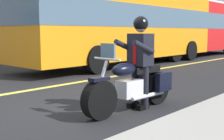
{
  "coord_description": "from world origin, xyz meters",
  "views": [
    {
      "loc": [
        3.44,
        4.38,
        1.44
      ],
      "look_at": [
        -0.55,
        0.75,
        0.75
      ],
      "focal_mm": 47.18,
      "sensor_mm": 36.0,
      "label": 1
    }
  ],
  "objects_px": {
    "bus_near": "(189,25)",
    "bus_far": "(129,23)",
    "motorcycle_main": "(133,86)",
    "rider_main": "(140,54)"
  },
  "relations": [
    {
      "from": "motorcycle_main",
      "to": "rider_main",
      "type": "relative_size",
      "value": 1.27
    },
    {
      "from": "rider_main",
      "to": "bus_near",
      "type": "relative_size",
      "value": 0.16
    },
    {
      "from": "bus_near",
      "to": "bus_far",
      "type": "bearing_deg",
      "value": 1.56
    },
    {
      "from": "motorcycle_main",
      "to": "rider_main",
      "type": "xyz_separation_m",
      "value": [
        -0.19,
        0.01,
        0.58
      ]
    },
    {
      "from": "bus_near",
      "to": "motorcycle_main",
      "type": "bearing_deg",
      "value": 23.6
    },
    {
      "from": "motorcycle_main",
      "to": "bus_far",
      "type": "bearing_deg",
      "value": -140.25
    },
    {
      "from": "bus_near",
      "to": "bus_far",
      "type": "relative_size",
      "value": 1.0
    },
    {
      "from": "motorcycle_main",
      "to": "rider_main",
      "type": "bearing_deg",
      "value": 178.07
    },
    {
      "from": "bus_near",
      "to": "bus_far",
      "type": "distance_m",
      "value": 5.92
    },
    {
      "from": "bus_near",
      "to": "rider_main",
      "type": "bearing_deg",
      "value": 23.96
    }
  ]
}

